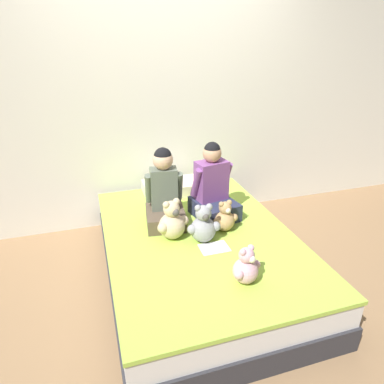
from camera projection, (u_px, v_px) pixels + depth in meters
ground_plane at (199, 275)px, 2.83m from camera, size 14.00×14.00×0.00m
wall_behind_bed at (163, 99)px, 3.28m from camera, size 8.00×0.06×2.50m
bed at (199, 255)px, 2.74m from camera, size 1.43×2.01×0.39m
child_on_left at (164, 195)px, 2.73m from camera, size 0.35×0.39×0.63m
child_on_right at (213, 189)px, 2.85m from camera, size 0.39×0.43×0.64m
teddy_bear_held_by_left_child at (172, 222)px, 2.56m from camera, size 0.26×0.20×0.32m
teddy_bear_held_by_right_child at (225, 218)px, 2.68m from camera, size 0.21×0.16×0.25m
teddy_bear_between_children at (203, 226)px, 2.53m from camera, size 0.25×0.19×0.30m
teddy_bear_at_foot_of_bed at (246, 267)px, 2.10m from camera, size 0.20×0.16×0.25m
pillow_at_headboard at (173, 187)px, 3.35m from camera, size 0.57×0.31×0.11m
sign_card at (214, 248)px, 2.49m from camera, size 0.21×0.15×0.00m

